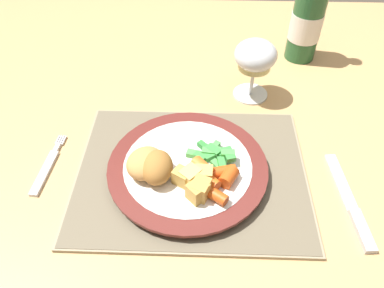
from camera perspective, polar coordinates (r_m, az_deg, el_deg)
name	(u,v)px	position (r m, az deg, el deg)	size (l,w,h in m)	color
ground_plane	(191,288)	(1.33, -0.12, -21.10)	(6.00, 6.00, 0.00)	#4C4238
dining_table	(191,152)	(0.77, -0.20, -1.15)	(1.34, 1.05, 0.74)	tan
placemat	(191,172)	(0.62, -0.09, -4.34)	(0.38, 0.30, 0.01)	gray
dinner_plate	(190,168)	(0.61, -0.29, -3.71)	(0.26, 0.26, 0.02)	white
breaded_croquettes	(151,165)	(0.58, -6.25, -3.22)	(0.08, 0.08, 0.04)	#A87033
green_beans_pile	(214,153)	(0.61, 3.33, -1.39)	(0.08, 0.06, 0.02)	green
glazed_carrots	(214,177)	(0.57, 3.35, -5.08)	(0.08, 0.09, 0.02)	#CC5119
fork	(47,168)	(0.67, -21.24, -3.43)	(0.02, 0.14, 0.01)	silver
table_knife	(352,208)	(0.63, 23.22, -8.90)	(0.03, 0.19, 0.01)	silver
wine_glass	(255,58)	(0.73, 9.61, 12.77)	(0.08, 0.08, 0.12)	silver
bottle	(308,16)	(0.88, 17.27, 18.19)	(0.07, 0.07, 0.27)	#23562D
roast_potatoes	(195,182)	(0.56, 0.52, -5.86)	(0.06, 0.06, 0.03)	gold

